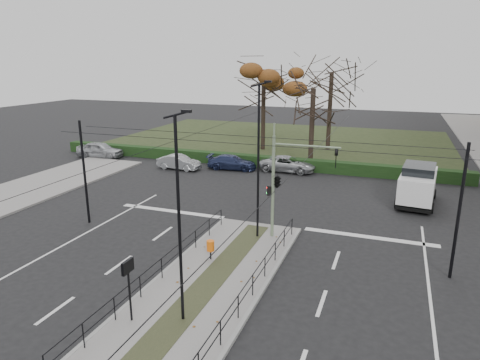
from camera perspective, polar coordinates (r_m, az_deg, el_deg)
The scene contains 19 objects.
ground at distance 20.45m, azimuth -1.50°, elevation -10.93°, with size 140.00×140.00×0.00m, color black.
median_island at distance 18.39m, azimuth -4.46°, elevation -13.97°, with size 4.40×15.00×0.14m, color slate.
park at distance 51.44m, azimuth 5.47°, elevation 5.33°, with size 38.00×26.00×0.10m, color #232D16.
hedge at distance 38.79m, azimuth 0.38°, elevation 2.72°, with size 38.00×1.00×1.00m, color black.
median_railing at distance 17.88m, azimuth -4.65°, elevation -11.59°, with size 4.14×13.24×0.92m.
catenary at distance 20.62m, azimuth 0.10°, elevation -0.49°, with size 20.00×34.00×6.00m.
traffic_light at distance 21.93m, azimuth 5.23°, elevation 0.06°, with size 3.67×2.07×5.40m.
litter_bin at distance 20.22m, azimuth -3.96°, elevation -8.77°, with size 0.36×0.36×0.93m.
info_panel at distance 15.72m, azimuth -14.71°, elevation -11.96°, with size 0.13×0.61×2.35m.
streetlamp_median_near at distance 14.60m, azimuth -8.07°, elevation -5.26°, with size 0.63×0.13×7.52m.
streetlamp_median_far at distance 21.65m, azimuth 2.50°, elevation 2.56°, with size 0.68×0.14×8.09m.
parked_car_first at distance 44.08m, azimuth -18.19°, elevation 3.85°, with size 1.82×4.52×1.54m, color #9EA1A5.
parked_car_second at distance 37.67m, azimuth -8.14°, elevation 2.37°, with size 1.33×3.82×1.26m, color #9EA1A5.
parked_car_third at distance 37.30m, azimuth -1.08°, elevation 2.38°, with size 1.73×4.26×1.24m, color #212A4E.
parked_car_fourth at distance 36.75m, azimuth 6.41°, elevation 2.14°, with size 2.17×4.70×1.31m, color #9EA1A5.
white_van at distance 30.44m, azimuth 22.62°, elevation -0.44°, with size 2.69×5.22×2.62m.
rust_tree at distance 44.83m, azimuth 3.20°, elevation 13.82°, with size 8.18×8.18×10.12m.
bare_tree_center at distance 45.68m, azimuth 12.11°, elevation 13.16°, with size 7.36×7.36×10.58m.
bare_tree_near at distance 37.97m, azimuth 9.74°, elevation 11.17°, with size 4.99×4.99×9.00m.
Camera 1 is at (6.80, -16.99, 9.12)m, focal length 32.00 mm.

